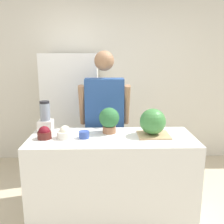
# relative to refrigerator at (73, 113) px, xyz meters

# --- Properties ---
(wall_back) EXTENTS (8.00, 0.06, 2.60)m
(wall_back) POSITION_rel_refrigerator_xyz_m (0.56, 0.41, 0.43)
(wall_back) COLOR silver
(wall_back) RESTS_ON ground_plane
(counter_island) EXTENTS (1.67, 0.66, 0.92)m
(counter_island) POSITION_rel_refrigerator_xyz_m (0.56, -1.25, -0.41)
(counter_island) COLOR white
(counter_island) RESTS_ON ground_plane
(refrigerator) EXTENTS (0.77, 0.75, 1.75)m
(refrigerator) POSITION_rel_refrigerator_xyz_m (0.00, 0.00, 0.00)
(refrigerator) COLOR white
(refrigerator) RESTS_ON ground_plane
(person) EXTENTS (0.60, 0.28, 1.77)m
(person) POSITION_rel_refrigerator_xyz_m (0.48, -0.72, 0.04)
(person) COLOR gray
(person) RESTS_ON ground_plane
(cutting_board) EXTENTS (0.32, 0.28, 0.01)m
(cutting_board) POSITION_rel_refrigerator_xyz_m (0.99, -1.22, 0.05)
(cutting_board) COLOR tan
(cutting_board) RESTS_ON counter_island
(watermelon) EXTENTS (0.27, 0.27, 0.27)m
(watermelon) POSITION_rel_refrigerator_xyz_m (0.98, -1.21, 0.19)
(watermelon) COLOR #3D7F3D
(watermelon) RESTS_ON cutting_board
(bowl_cherries) EXTENTS (0.14, 0.14, 0.13)m
(bowl_cherries) POSITION_rel_refrigerator_xyz_m (-0.11, -1.29, 0.10)
(bowl_cherries) COLOR #511E19
(bowl_cherries) RESTS_ON counter_island
(bowl_cream) EXTENTS (0.16, 0.16, 0.13)m
(bowl_cream) POSITION_rel_refrigerator_xyz_m (0.09, -1.27, 0.09)
(bowl_cream) COLOR white
(bowl_cream) RESTS_ON counter_island
(bowl_small_blue) EXTENTS (0.10, 0.10, 0.07)m
(bowl_small_blue) POSITION_rel_refrigerator_xyz_m (0.28, -1.28, 0.08)
(bowl_small_blue) COLOR #334C9E
(bowl_small_blue) RESTS_ON counter_island
(blender) EXTENTS (0.15, 0.15, 0.33)m
(blender) POSITION_rel_refrigerator_xyz_m (-0.15, -1.04, 0.18)
(blender) COLOR silver
(blender) RESTS_ON counter_island
(potted_plant) EXTENTS (0.21, 0.21, 0.27)m
(potted_plant) POSITION_rel_refrigerator_xyz_m (0.53, -1.12, 0.19)
(potted_plant) COLOR #996647
(potted_plant) RESTS_ON counter_island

